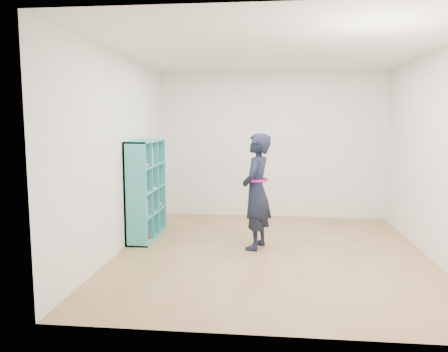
# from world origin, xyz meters

# --- Properties ---
(floor) EXTENTS (4.50, 4.50, 0.00)m
(floor) POSITION_xyz_m (0.00, 0.00, 0.00)
(floor) COLOR brown
(floor) RESTS_ON ground
(ceiling) EXTENTS (4.50, 4.50, 0.00)m
(ceiling) POSITION_xyz_m (0.00, 0.00, 2.60)
(ceiling) COLOR white
(ceiling) RESTS_ON wall_back
(wall_left) EXTENTS (0.02, 4.50, 2.60)m
(wall_left) POSITION_xyz_m (-2.00, 0.00, 1.30)
(wall_left) COLOR silver
(wall_left) RESTS_ON floor
(wall_right) EXTENTS (0.02, 4.50, 2.60)m
(wall_right) POSITION_xyz_m (2.00, 0.00, 1.30)
(wall_right) COLOR silver
(wall_right) RESTS_ON floor
(wall_back) EXTENTS (4.00, 0.02, 2.60)m
(wall_back) POSITION_xyz_m (0.00, 2.25, 1.30)
(wall_back) COLOR silver
(wall_back) RESTS_ON floor
(wall_front) EXTENTS (4.00, 0.02, 2.60)m
(wall_front) POSITION_xyz_m (0.00, -2.25, 1.30)
(wall_front) COLOR silver
(wall_front) RESTS_ON floor
(bookshelf) EXTENTS (0.32, 1.08, 1.44)m
(bookshelf) POSITION_xyz_m (-1.86, 0.58, 0.70)
(bookshelf) COLOR teal
(bookshelf) RESTS_ON floor
(person) EXTENTS (0.51, 0.65, 1.56)m
(person) POSITION_xyz_m (-0.20, 0.20, 0.78)
(person) COLOR black
(person) RESTS_ON floor
(smartphone) EXTENTS (0.02, 0.09, 0.12)m
(smartphone) POSITION_xyz_m (-0.33, 0.32, 0.89)
(smartphone) COLOR silver
(smartphone) RESTS_ON person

